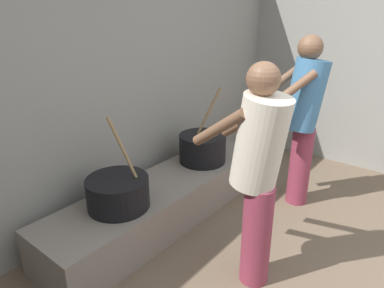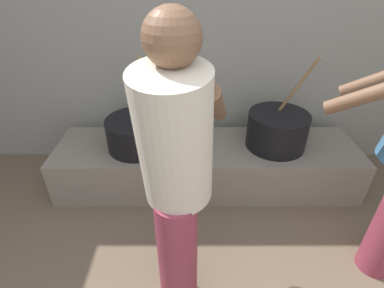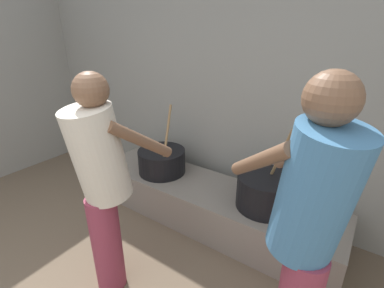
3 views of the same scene
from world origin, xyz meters
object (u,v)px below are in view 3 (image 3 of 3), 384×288
Objects in this scene: cooking_pot_main at (162,161)px; cook_in_cream_shirt at (102,178)px; cooking_pot_secondary at (265,191)px; cook_in_blue_shirt at (308,226)px.

cooking_pot_main is 1.09m from cook_in_cream_shirt.
cooking_pot_secondary is 0.48× the size of cook_in_cream_shirt.
cooking_pot_secondary is 0.46× the size of cook_in_blue_shirt.
cooking_pot_main is 1.77m from cook_in_blue_shirt.
cook_in_cream_shirt is at bearing -170.98° from cook_in_blue_shirt.
cook_in_blue_shirt reaches higher than cooking_pot_secondary.
cook_in_cream_shirt is 1.19m from cook_in_blue_shirt.
cooking_pot_main is at bearing 153.00° from cook_in_blue_shirt.
cooking_pot_secondary is at bearing 53.55° from cook_in_cream_shirt.
cooking_pot_main is 0.95× the size of cooking_pot_secondary.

